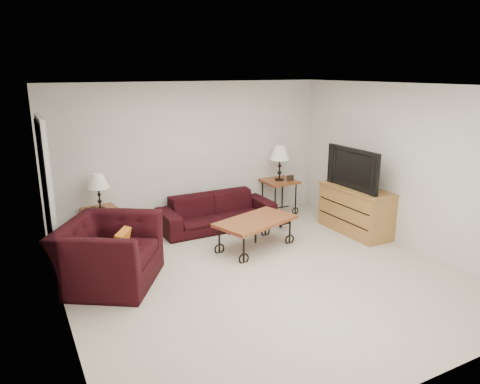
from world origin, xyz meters
name	(u,v)px	position (x,y,z in m)	size (l,w,h in m)	color
ground	(264,275)	(0.00, 0.00, 0.00)	(5.00, 5.00, 0.00)	beige
wall_back	(192,154)	(0.00, 2.50, 1.25)	(5.00, 0.02, 2.50)	silver
wall_front	(427,255)	(0.00, -2.50, 1.25)	(5.00, 0.02, 2.50)	silver
wall_left	(57,215)	(-2.50, 0.00, 1.25)	(0.02, 5.00, 2.50)	silver
wall_right	(405,167)	(2.50, 0.00, 1.25)	(0.02, 5.00, 2.50)	silver
ceiling	(267,86)	(0.00, 0.00, 2.50)	(5.00, 5.00, 0.00)	white
doorway	(47,197)	(-2.47, 1.65, 1.02)	(0.08, 0.94, 2.04)	black
sofa	(217,212)	(0.24, 2.02, 0.29)	(2.01, 0.79, 0.59)	black
side_table_left	(102,226)	(-1.69, 2.20, 0.29)	(0.53, 0.53, 0.57)	#965926
side_table_right	(279,197)	(1.64, 2.20, 0.33)	(0.61, 0.61, 0.66)	#965926
lamp_left	(99,192)	(-1.69, 2.20, 0.86)	(0.32, 0.32, 0.57)	black
lamp_right	(280,163)	(1.64, 2.20, 0.99)	(0.37, 0.37, 0.66)	black
photo_frame_left	(92,210)	(-1.84, 2.05, 0.62)	(0.11, 0.02, 0.10)	black
photo_frame_right	(290,178)	(1.79, 2.05, 0.72)	(0.13, 0.02, 0.11)	black
coffee_table	(256,234)	(0.37, 0.89, 0.23)	(1.25, 0.68, 0.47)	#965926
armchair	(109,253)	(-1.88, 0.75, 0.41)	(1.27, 1.11, 0.83)	black
throw_pillow	(121,245)	(-1.73, 0.70, 0.52)	(0.37, 0.10, 0.37)	orange
tv_stand	(356,210)	(2.23, 0.72, 0.39)	(0.54, 1.31, 0.78)	#AA7A3F
television	(358,168)	(2.21, 0.72, 1.12)	(1.17, 0.15, 0.67)	black
backpack	(281,216)	(1.22, 1.47, 0.21)	(0.33, 0.25, 0.42)	black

